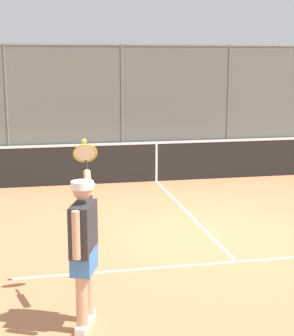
{
  "coord_description": "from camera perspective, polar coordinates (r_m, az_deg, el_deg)",
  "views": [
    {
      "loc": [
        2.79,
        8.39,
        2.93
      ],
      "look_at": [
        0.94,
        -0.7,
        1.05
      ],
      "focal_mm": 58.41,
      "sensor_mm": 36.0,
      "label": 1
    }
  ],
  "objects": [
    {
      "name": "fence_backdrop",
      "position": [
        18.79,
        -2.96,
        6.86
      ],
      "size": [
        17.79,
        1.37,
        3.36
      ],
      "color": "slate",
      "rests_on": "ground"
    },
    {
      "name": "tennis_ball_by_sideline",
      "position": [
        11.45,
        -6.47,
        -3.28
      ],
      "size": [
        0.07,
        0.07,
        0.07
      ],
      "primitive_type": "sphere",
      "color": "#CCDB33",
      "rests_on": "ground"
    },
    {
      "name": "tennis_net",
      "position": [
        13.1,
        0.98,
        0.73
      ],
      "size": [
        10.57,
        0.09,
        1.07
      ],
      "color": "#2D2D2D",
      "rests_on": "ground"
    },
    {
      "name": "tennis_player",
      "position": [
        5.99,
        -6.63,
        -7.71
      ],
      "size": [
        0.44,
        1.39,
        1.95
      ],
      "rotation": [
        0.0,
        0.0,
        -1.91
      ],
      "color": "silver",
      "rests_on": "ground"
    },
    {
      "name": "ground_plane",
      "position": [
        9.31,
        6.56,
        -6.96
      ],
      "size": [
        60.0,
        60.0,
        0.0
      ],
      "primitive_type": "plane",
      "color": "#C67A4C"
    },
    {
      "name": "court_line_markings",
      "position": [
        7.94,
        10.07,
        -10.35
      ],
      "size": [
        8.23,
        9.9,
        0.01
      ],
      "color": "white",
      "rests_on": "ground"
    }
  ]
}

